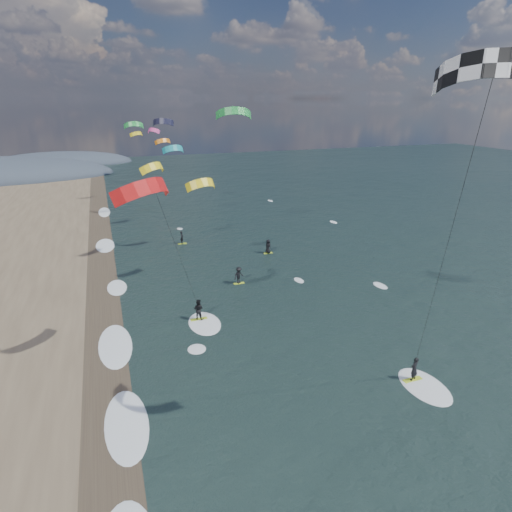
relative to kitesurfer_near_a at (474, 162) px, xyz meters
name	(u,v)px	position (x,y,z in m)	size (l,w,h in m)	color
ground	(350,451)	(-4.01, 1.02, -15.09)	(260.00, 260.00, 0.00)	black
wet_sand_strip	(107,387)	(-16.01, 11.02, -15.09)	(3.00, 240.00, 0.00)	#382D23
kitesurfer_near_a	(474,162)	(0.00, 0.00, 0.00)	(7.73, 9.40, 19.64)	#B2CD24
kitesurfer_near_b	(171,235)	(-10.81, 13.54, -6.06)	(7.22, 9.17, 13.77)	#B2CD24
far_kitesurfers	(238,258)	(-1.61, 28.61, -14.21)	(10.23, 15.36, 1.79)	#B2CD24
bg_kite_field	(165,135)	(-5.04, 54.40, -2.76)	(11.98, 69.94, 7.72)	green
shoreline_surf	(122,346)	(-14.81, 15.77, -15.09)	(2.40, 79.40, 0.11)	white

